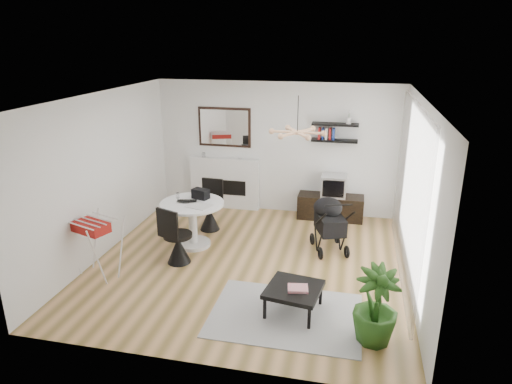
% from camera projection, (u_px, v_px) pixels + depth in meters
% --- Properties ---
extents(floor, '(5.00, 5.00, 0.00)m').
position_uv_depth(floor, '(249.00, 263.00, 7.51)').
color(floor, olive).
rests_on(floor, ground).
extents(ceiling, '(5.00, 5.00, 0.00)m').
position_uv_depth(ceiling, '(248.00, 97.00, 6.63)').
color(ceiling, white).
rests_on(ceiling, wall_back).
extents(wall_back, '(5.00, 0.00, 5.00)m').
position_uv_depth(wall_back, '(277.00, 148.00, 9.38)').
color(wall_back, white).
rests_on(wall_back, floor).
extents(wall_left, '(0.00, 5.00, 5.00)m').
position_uv_depth(wall_left, '(102.00, 175.00, 7.58)').
color(wall_left, white).
rests_on(wall_left, floor).
extents(wall_right, '(0.00, 5.00, 5.00)m').
position_uv_depth(wall_right, '(417.00, 197.00, 6.56)').
color(wall_right, white).
rests_on(wall_right, floor).
extents(sheer_curtain, '(0.04, 3.60, 2.60)m').
position_uv_depth(sheer_curtain, '(409.00, 192.00, 6.76)').
color(sheer_curtain, white).
rests_on(sheer_curtain, wall_right).
extents(fireplace, '(1.50, 0.17, 2.16)m').
position_uv_depth(fireplace, '(225.00, 177.00, 9.75)').
color(fireplace, white).
rests_on(fireplace, floor).
extents(shelf_lower, '(0.90, 0.25, 0.04)m').
position_uv_depth(shelf_lower, '(334.00, 141.00, 8.94)').
color(shelf_lower, black).
rests_on(shelf_lower, wall_back).
extents(shelf_upper, '(0.90, 0.25, 0.04)m').
position_uv_depth(shelf_upper, '(335.00, 124.00, 8.83)').
color(shelf_upper, black).
rests_on(shelf_upper, wall_back).
extents(pendant_lamp, '(0.90, 0.90, 0.10)m').
position_uv_depth(pendant_lamp, '(297.00, 132.00, 6.94)').
color(pendant_lamp, tan).
rests_on(pendant_lamp, ceiling).
extents(tv_console, '(1.31, 0.46, 0.49)m').
position_uv_depth(tv_console, '(330.00, 207.00, 9.28)').
color(tv_console, black).
rests_on(tv_console, floor).
extents(crt_tv, '(0.49, 0.43, 0.43)m').
position_uv_depth(crt_tv, '(334.00, 186.00, 9.11)').
color(crt_tv, silver).
rests_on(crt_tv, tv_console).
extents(dining_table, '(1.11, 1.11, 0.81)m').
position_uv_depth(dining_table, '(193.00, 217.00, 7.97)').
color(dining_table, white).
rests_on(dining_table, floor).
extents(laptop, '(0.38, 0.29, 0.03)m').
position_uv_depth(laptop, '(186.00, 202.00, 7.86)').
color(laptop, black).
rests_on(laptop, dining_table).
extents(black_bag, '(0.33, 0.25, 0.17)m').
position_uv_depth(black_bag, '(201.00, 194.00, 8.06)').
color(black_bag, black).
rests_on(black_bag, dining_table).
extents(newspaper, '(0.45, 0.40, 0.01)m').
position_uv_depth(newspaper, '(199.00, 206.00, 7.72)').
color(newspaper, silver).
rests_on(newspaper, dining_table).
extents(drinking_glass, '(0.06, 0.06, 0.10)m').
position_uv_depth(drinking_glass, '(178.00, 195.00, 8.09)').
color(drinking_glass, white).
rests_on(drinking_glass, dining_table).
extents(chair_far, '(0.46, 0.47, 0.97)m').
position_uv_depth(chair_far, '(210.00, 214.00, 8.74)').
color(chair_far, black).
rests_on(chair_far, floor).
extents(chair_near, '(0.52, 0.53, 0.99)m').
position_uv_depth(chair_near, '(177.00, 245.00, 7.42)').
color(chair_near, black).
rests_on(chair_near, floor).
extents(drying_rack, '(0.79, 0.76, 0.94)m').
position_uv_depth(drying_rack, '(96.00, 247.00, 6.95)').
color(drying_rack, white).
rests_on(drying_rack, floor).
extents(stroller, '(0.75, 0.92, 1.02)m').
position_uv_depth(stroller, '(329.00, 226.00, 7.87)').
color(stroller, black).
rests_on(stroller, floor).
extents(rug, '(1.99, 1.44, 0.01)m').
position_uv_depth(rug, '(286.00, 315.00, 6.10)').
color(rug, '#999999').
rests_on(rug, floor).
extents(coffee_table, '(0.80, 0.80, 0.36)m').
position_uv_depth(coffee_table, '(294.00, 290.00, 6.07)').
color(coffee_table, black).
rests_on(coffee_table, rug).
extents(magazines, '(0.29, 0.25, 0.04)m').
position_uv_depth(magazines, '(298.00, 288.00, 6.00)').
color(magazines, '#DC374E').
rests_on(magazines, coffee_table).
extents(potted_plant, '(0.70, 0.70, 0.98)m').
position_uv_depth(potted_plant, '(376.00, 306.00, 5.44)').
color(potted_plant, '#234E16').
rests_on(potted_plant, floor).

